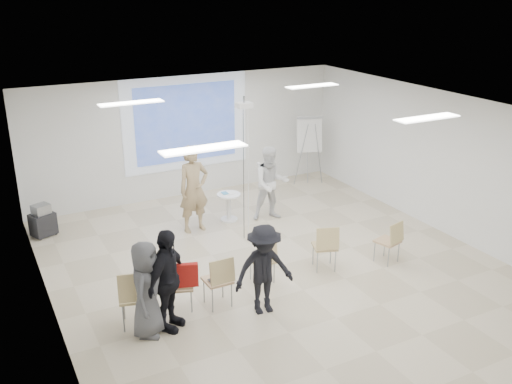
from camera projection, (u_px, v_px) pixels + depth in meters
name	position (u px, v px, depth m)	size (l,w,h in m)	color
floor	(275.00, 269.00, 10.86)	(8.00, 9.00, 0.10)	beige
ceiling	(278.00, 108.00, 9.78)	(8.00, 9.00, 0.10)	white
wall_back	(186.00, 136.00, 14.11)	(8.00, 0.10, 3.00)	silver
wall_left	(42.00, 236.00, 8.56)	(0.10, 9.00, 3.00)	silver
wall_right	(443.00, 162.00, 12.08)	(0.10, 9.00, 3.00)	silver
projection_halo	(186.00, 123.00, 13.93)	(3.20, 0.01, 2.30)	silver
projection_image	(187.00, 123.00, 13.92)	(2.60, 0.01, 1.90)	#3655B8
pedestal_table	(229.00, 205.00, 12.82)	(0.56, 0.56, 0.66)	white
player_left	(194.00, 184.00, 12.07)	(0.78, 0.53, 2.14)	tan
player_right	(271.00, 180.00, 12.72)	(0.90, 0.72, 1.87)	white
controller_left	(196.00, 164.00, 12.24)	(0.04, 0.12, 0.04)	white
controller_right	(259.00, 164.00, 12.74)	(0.04, 0.12, 0.04)	white
chair_far_left	(134.00, 294.00, 8.73)	(0.58, 0.61, 0.99)	tan
chair_left_mid	(181.00, 284.00, 9.22)	(0.50, 0.52, 0.82)	tan
chair_left_inner	(219.00, 278.00, 9.31)	(0.44, 0.47, 0.92)	tan
chair_center	(264.00, 258.00, 10.08)	(0.39, 0.42, 0.83)	tan
chair_right_inner	(326.00, 244.00, 10.52)	(0.55, 0.57, 0.91)	tan
chair_right_far	(391.00, 239.00, 10.81)	(0.50, 0.52, 0.86)	tan
red_jacket	(185.00, 275.00, 9.03)	(0.41, 0.09, 0.39)	#AB1A15
laptop	(217.00, 278.00, 9.41)	(0.34, 0.24, 0.03)	black
audience_left	(167.00, 274.00, 8.59)	(1.11, 0.66, 1.91)	black
audience_mid	(264.00, 264.00, 9.07)	(1.12, 0.61, 1.73)	black
audience_outer	(146.00, 284.00, 8.49)	(0.84, 0.55, 1.71)	#535458
flipchart_easel	(309.00, 135.00, 14.83)	(0.75, 0.59, 1.82)	gray
av_cart	(43.00, 221.00, 12.06)	(0.58, 0.53, 0.70)	black
ceiling_projector	(244.00, 112.00, 11.19)	(0.30, 0.25, 3.00)	white
fluor_panel_nw	(131.00, 103.00, 10.61)	(1.20, 0.30, 0.02)	white
fluor_panel_ne	(312.00, 86.00, 12.34)	(1.20, 0.30, 0.02)	white
fluor_panel_sw	(204.00, 149.00, 7.70)	(1.20, 0.30, 0.02)	white
fluor_panel_se	(427.00, 118.00, 9.43)	(1.20, 0.30, 0.02)	white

